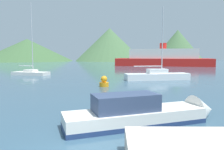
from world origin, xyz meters
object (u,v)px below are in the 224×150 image
Objects in this scene: sailboat_inner at (31,72)px; ferry_distant at (163,58)px; motorboat_near at (148,114)px; buoy_marker at (104,82)px; sailboat_middle at (157,76)px.

sailboat_inner reaches higher than ferry_distant.
motorboat_near is 0.28× the size of ferry_distant.
ferry_distant is 41.77m from buoy_marker.
sailboat_middle is 8.41m from buoy_marker.
sailboat_middle is at bearing -92.42° from ferry_distant.
motorboat_near is 27.00m from sailboat_inner.
ferry_distant is (25.93, 27.42, 1.62)m from sailboat_inner.
ferry_distant reaches higher than buoy_marker.
sailboat_inner is 16.51m from buoy_marker.
ferry_distant reaches higher than motorboat_near.
motorboat_near is at bearing -43.79° from sailboat_inner.
ferry_distant is (11.89, 50.48, 1.61)m from motorboat_near.
ferry_distant is at bearing 61.47° from sailboat_inner.
sailboat_middle reaches higher than ferry_distant.
sailboat_inner is 37.77m from ferry_distant.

